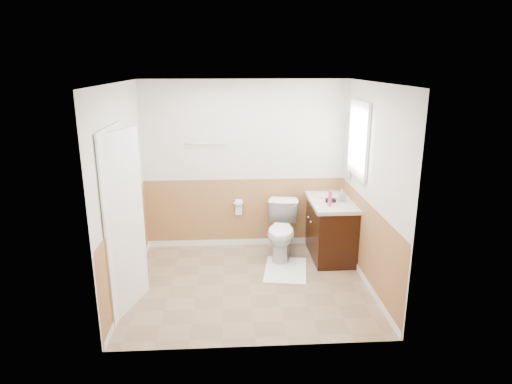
{
  "coord_description": "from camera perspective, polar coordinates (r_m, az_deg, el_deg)",
  "views": [
    {
      "loc": [
        -0.23,
        -5.12,
        2.71
      ],
      "look_at": [
        0.1,
        0.25,
        1.15
      ],
      "focal_mm": 31.22,
      "sensor_mm": 36.0,
      "label": 1
    }
  ],
  "objects": [
    {
      "name": "vanity_cabinet",
      "position": [
        6.56,
        9.45,
        -4.66
      ],
      "size": [
        0.55,
        1.1,
        0.8
      ],
      "primitive_type": "cube",
      "color": "black",
      "rests_on": "floor"
    },
    {
      "name": "wainscot_right",
      "position": [
        5.83,
        13.99,
        -6.59
      ],
      "size": [
        0.0,
        2.6,
        2.6
      ],
      "primitive_type": "plane",
      "rotation": [
        1.57,
        0.0,
        -1.57
      ],
      "color": "#AE7E45",
      "rests_on": "floor"
    },
    {
      "name": "faucet",
      "position": [
        6.58,
        10.9,
        0.09
      ],
      "size": [
        0.02,
        0.02,
        0.14
      ],
      "primitive_type": "cylinder",
      "color": "#BCBCC3",
      "rests_on": "countertop"
    },
    {
      "name": "mirror_panel",
      "position": [
        6.55,
        11.69,
        5.65
      ],
      "size": [
        0.02,
        0.35,
        0.9
      ],
      "primitive_type": "cube",
      "color": "silver",
      "rests_on": "wall_right"
    },
    {
      "name": "lotion_bottle",
      "position": [
        6.06,
        9.44,
        -0.84
      ],
      "size": [
        0.05,
        0.05,
        0.22
      ],
      "primitive_type": "cylinder",
      "color": "#D5377F",
      "rests_on": "countertop"
    },
    {
      "name": "wall_left",
      "position": [
        5.47,
        -16.8,
        -0.01
      ],
      "size": [
        0.0,
        3.0,
        3.0
      ],
      "primitive_type": "plane",
      "rotation": [
        1.57,
        0.0,
        1.57
      ],
      "color": "silver",
      "rests_on": "floor"
    },
    {
      "name": "wainscot_front",
      "position": [
        4.43,
        -0.06,
        -13.77
      ],
      "size": [
        3.0,
        0.0,
        3.0
      ],
      "primitive_type": "plane",
      "rotation": [
        -1.57,
        0.0,
        0.0
      ],
      "color": "#AE7E45",
      "rests_on": "floor"
    },
    {
      "name": "door_frame",
      "position": [
        5.11,
        -17.44,
        -3.78
      ],
      "size": [
        0.02,
        0.92,
        2.1
      ],
      "primitive_type": "cube",
      "color": "white",
      "rests_on": "wall_left"
    },
    {
      "name": "vanity_knob_left",
      "position": [
        6.36,
        7.07,
        -3.81
      ],
      "size": [
        0.03,
        0.03,
        0.03
      ],
      "primitive_type": "sphere",
      "color": "#B7B8BE",
      "rests_on": "vanity_cabinet"
    },
    {
      "name": "floor",
      "position": [
        5.8,
        -0.85,
        -11.7
      ],
      "size": [
        3.0,
        3.0,
        0.0
      ],
      "primitive_type": "plane",
      "color": "#8C7051",
      "rests_on": "ground"
    },
    {
      "name": "tp_sheet",
      "position": [
        6.69,
        -2.23,
        -2.3
      ],
      "size": [
        0.1,
        0.01,
        0.16
      ],
      "primitive_type": "cube",
      "color": "white",
      "rests_on": "tp_roll"
    },
    {
      "name": "sink_basin",
      "position": [
        6.55,
        9.34,
        -0.44
      ],
      "size": [
        0.36,
        0.36,
        0.02
      ],
      "primitive_type": "cylinder",
      "color": "silver",
      "rests_on": "countertop"
    },
    {
      "name": "hair_dryer_handle",
      "position": [
        6.31,
        9.12,
        -1.13
      ],
      "size": [
        0.03,
        0.03,
        0.07
      ],
      "primitive_type": "cylinder",
      "color": "black",
      "rests_on": "countertop"
    },
    {
      "name": "bath_mat",
      "position": [
        6.14,
        3.81,
        -9.93
      ],
      "size": [
        0.68,
        0.88,
        0.02
      ],
      "primitive_type": "cube",
      "rotation": [
        0.0,
        0.0,
        -0.17
      ],
      "color": "white",
      "rests_on": "floor"
    },
    {
      "name": "countertop",
      "position": [
        6.42,
        9.53,
        -1.12
      ],
      "size": [
        0.6,
        1.15,
        0.05
      ],
      "primitive_type": "cube",
      "color": "beige",
      "rests_on": "vanity_cabinet"
    },
    {
      "name": "soap_dispenser",
      "position": [
        6.32,
        10.96,
        -0.41
      ],
      "size": [
        0.08,
        0.09,
        0.18
      ],
      "primitive_type": "imported",
      "rotation": [
        0.0,
        0.0,
        0.05
      ],
      "color": "#989EAC",
      "rests_on": "countertop"
    },
    {
      "name": "door",
      "position": [
        5.1,
        -16.6,
        -3.89
      ],
      "size": [
        0.29,
        0.78,
        2.04
      ],
      "primitive_type": "cube",
      "rotation": [
        0.0,
        0.0,
        -0.31
      ],
      "color": "white",
      "rests_on": "wall_left"
    },
    {
      "name": "wall_right",
      "position": [
        5.6,
        14.62,
        0.52
      ],
      "size": [
        0.0,
        3.0,
        3.0
      ],
      "primitive_type": "plane",
      "rotation": [
        1.57,
        0.0,
        -1.57
      ],
      "color": "silver",
      "rests_on": "floor"
    },
    {
      "name": "window_frame",
      "position": [
        6.03,
        12.99,
        6.61
      ],
      "size": [
        0.04,
        0.8,
        1.0
      ],
      "primitive_type": "cube",
      "color": "white",
      "rests_on": "wall_right"
    },
    {
      "name": "hair_dryer_body",
      "position": [
        6.25,
        9.52,
        -1.03
      ],
      "size": [
        0.14,
        0.07,
        0.07
      ],
      "primitive_type": "cylinder",
      "rotation": [
        0.0,
        1.57,
        0.0
      ],
      "color": "black",
      "rests_on": "countertop"
    },
    {
      "name": "wainscot_back",
      "position": [
        6.78,
        -1.39,
        -2.85
      ],
      "size": [
        3.0,
        0.0,
        3.0
      ],
      "primitive_type": "plane",
      "rotation": [
        1.57,
        0.0,
        0.0
      ],
      "color": "#AE7E45",
      "rests_on": "floor"
    },
    {
      "name": "vanity_knob_right",
      "position": [
        6.54,
        6.75,
        -3.21
      ],
      "size": [
        0.03,
        0.03,
        0.03
      ],
      "primitive_type": "sphere",
      "color": "silver",
      "rests_on": "vanity_cabinet"
    },
    {
      "name": "wall_back",
      "position": [
        6.59,
        -1.44,
        3.36
      ],
      "size": [
        3.0,
        0.0,
        3.0
      ],
      "primitive_type": "plane",
      "rotation": [
        1.57,
        0.0,
        0.0
      ],
      "color": "silver",
      "rests_on": "floor"
    },
    {
      "name": "door_knob",
      "position": [
        5.41,
        -15.17,
        -3.39
      ],
      "size": [
        0.06,
        0.06,
        0.06
      ],
      "primitive_type": "sphere",
      "color": "silver",
      "rests_on": "door"
    },
    {
      "name": "tp_roll",
      "position": [
        6.66,
        -2.24,
        -1.41
      ],
      "size": [
        0.1,
        0.11,
        0.11
      ],
      "primitive_type": "cylinder",
      "rotation": [
        0.0,
        1.57,
        0.0
      ],
      "color": "white",
      "rests_on": "tp_holder_bar"
    },
    {
      "name": "window_glass",
      "position": [
        6.04,
        13.13,
        6.6
      ],
      "size": [
        0.01,
        0.7,
        0.9
      ],
      "primitive_type": "cube",
      "color": "white",
      "rests_on": "wall_right"
    },
    {
      "name": "wall_front",
      "position": [
        4.09,
        -0.05,
        -4.72
      ],
      "size": [
        3.0,
        0.0,
        3.0
      ],
      "primitive_type": "plane",
      "rotation": [
        -1.57,
        0.0,
        0.0
      ],
      "color": "silver",
      "rests_on": "floor"
    },
    {
      "name": "tp_holder_bar",
      "position": [
        6.66,
        -2.24,
        -1.41
      ],
      "size": [
        0.14,
        0.02,
        0.02
      ],
      "primitive_type": "cylinder",
      "rotation": [
        0.0,
        1.57,
        0.0
      ],
      "color": "silver",
      "rests_on": "wall_back"
    },
    {
      "name": "towel_bar",
      "position": [
        6.47,
        -6.34,
        6.2
      ],
      "size": [
        0.62,
        0.02,
        0.02
      ],
      "primitive_type": "cylinder",
      "rotation": [
        0.0,
        1.57,
        0.0
      ],
      "color": "silver",
      "rests_on": "wall_back"
    },
    {
      "name": "toilet",
      "position": [
        6.42,
        3.34,
        -4.98
      ],
      "size": [
        0.57,
        0.84,
        0.79
      ],
      "primitive_type": "imported",
      "rotation": [
        0.0,
        0.0,
        -0.17
      ],
      "color": "white",
      "rests_on": "floor"
    },
    {
      "name": "wainscot_left",
      "position": [
        5.71,
        -16.07,
        -7.25
      ],
      "size": [
        0.0,
        2.6,
        2.6
      ],
      "primitive_type": "plane",
      "rotation": [
        1.57,
        0.0,
        1.57
      ],
      "color": "#AE7E45",
      "rests_on": "floor"
    },
    {
      "name": "ceiling",
      "position": [
        5.13,
        -0.97,
        13.83
      ],
      "size": [
        3.0,
        3.0,
        0.0
      ],
      "primitive_type": "plane",
      "rotation": [
        3.14,
        0.0,
        0.0
      ],
      "color": "white",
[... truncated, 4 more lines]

